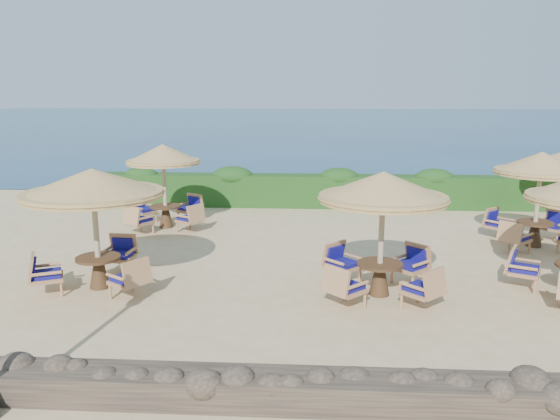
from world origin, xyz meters
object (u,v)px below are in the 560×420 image
object	(u,v)px
cafe_set_0	(94,201)
cafe_set_3	(164,176)
cafe_set_1	(382,213)
cafe_set_4	(539,186)

from	to	relation	value
cafe_set_0	cafe_set_3	size ratio (longest dim) A/B	1.10
cafe_set_3	cafe_set_1	bearing A→B (deg)	-42.44
cafe_set_1	cafe_set_4	xyz separation A→B (m)	(4.76, 4.04, -0.07)
cafe_set_0	cafe_set_3	distance (m)	5.53
cafe_set_0	cafe_set_4	xyz separation A→B (m)	(10.88, 3.97, -0.23)
cafe_set_0	cafe_set_1	size ratio (longest dim) A/B	1.12
cafe_set_1	cafe_set_4	bearing A→B (deg)	40.31
cafe_set_4	cafe_set_0	bearing A→B (deg)	-159.95
cafe_set_3	cafe_set_4	world-z (taller)	same
cafe_set_3	cafe_set_0	bearing A→B (deg)	-90.05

